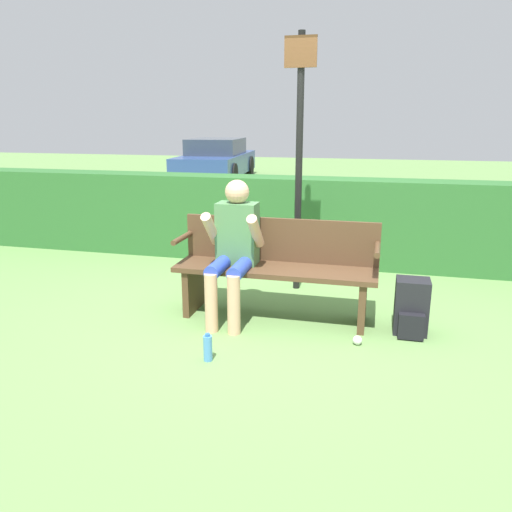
{
  "coord_description": "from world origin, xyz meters",
  "views": [
    {
      "loc": [
        0.87,
        -4.18,
        1.75
      ],
      "look_at": [
        -0.15,
        -0.1,
        0.6
      ],
      "focal_mm": 35.0,
      "sensor_mm": 36.0,
      "label": 1
    }
  ],
  "objects_px": {
    "person_seated": "(234,244)",
    "parked_car": "(217,160)",
    "park_bench": "(276,267)",
    "water_bottle": "(208,348)",
    "backpack": "(411,308)",
    "signpost": "(299,151)"
  },
  "relations": [
    {
      "from": "backpack",
      "to": "signpost",
      "type": "xyz_separation_m",
      "value": [
        -1.13,
        0.93,
        1.22
      ]
    },
    {
      "from": "person_seated",
      "to": "backpack",
      "type": "distance_m",
      "value": 1.62
    },
    {
      "from": "person_seated",
      "to": "backpack",
      "type": "bearing_deg",
      "value": 0.73
    },
    {
      "from": "water_bottle",
      "to": "parked_car",
      "type": "bearing_deg",
      "value": 108.03
    },
    {
      "from": "park_bench",
      "to": "backpack",
      "type": "distance_m",
      "value": 1.22
    },
    {
      "from": "park_bench",
      "to": "water_bottle",
      "type": "xyz_separation_m",
      "value": [
        -0.31,
        -1.01,
        -0.37
      ]
    },
    {
      "from": "backpack",
      "to": "water_bottle",
      "type": "height_order",
      "value": "backpack"
    },
    {
      "from": "backpack",
      "to": "parked_car",
      "type": "xyz_separation_m",
      "value": [
        -5.15,
        10.33,
        0.37
      ]
    },
    {
      "from": "park_bench",
      "to": "parked_car",
      "type": "xyz_separation_m",
      "value": [
        -3.96,
        10.21,
        0.12
      ]
    },
    {
      "from": "person_seated",
      "to": "parked_car",
      "type": "height_order",
      "value": "person_seated"
    },
    {
      "from": "signpost",
      "to": "parked_car",
      "type": "height_order",
      "value": "signpost"
    },
    {
      "from": "park_bench",
      "to": "backpack",
      "type": "relative_size",
      "value": 3.83
    },
    {
      "from": "water_bottle",
      "to": "parked_car",
      "type": "relative_size",
      "value": 0.05
    },
    {
      "from": "person_seated",
      "to": "backpack",
      "type": "relative_size",
      "value": 2.64
    },
    {
      "from": "backpack",
      "to": "water_bottle",
      "type": "bearing_deg",
      "value": -149.08
    },
    {
      "from": "person_seated",
      "to": "parked_car",
      "type": "xyz_separation_m",
      "value": [
        -3.6,
        10.35,
        -0.1
      ]
    },
    {
      "from": "park_bench",
      "to": "water_bottle",
      "type": "bearing_deg",
      "value": -107.06
    },
    {
      "from": "water_bottle",
      "to": "signpost",
      "type": "bearing_deg",
      "value": 78.72
    },
    {
      "from": "signpost",
      "to": "parked_car",
      "type": "relative_size",
      "value": 0.57
    },
    {
      "from": "parked_car",
      "to": "backpack",
      "type": "bearing_deg",
      "value": -158.47
    },
    {
      "from": "park_bench",
      "to": "signpost",
      "type": "xyz_separation_m",
      "value": [
        0.05,
        0.81,
        0.98
      ]
    },
    {
      "from": "park_bench",
      "to": "person_seated",
      "type": "relative_size",
      "value": 1.45
    }
  ]
}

